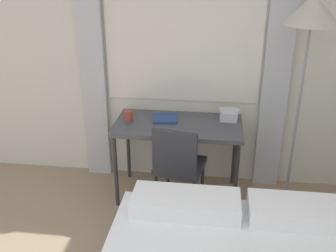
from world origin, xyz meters
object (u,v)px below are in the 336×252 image
Objects in this scene: book at (165,118)px; mug at (128,116)px; desk at (178,130)px; desk_chair at (178,164)px; telephone at (229,115)px; standing_lamp at (310,26)px.

book is 2.44× the size of mug.
desk_chair reaches higher than desk.
telephone reaches higher than book.
desk is at bearing -0.26° from mug.
desk_chair is 4.69× the size of telephone.
telephone is (0.42, 0.43, 0.30)m from desk_chair.
desk_chair is at bearing -30.52° from mug.
standing_lamp reaches higher than desk.
desk is 0.17m from book.
mug is at bearing -171.06° from telephone.
standing_lamp is 10.34× the size of telephone.
mug reaches higher than desk.
telephone is (-0.57, 0.20, -0.85)m from standing_lamp.
desk is 0.49m from telephone.
book is (-1.15, 0.13, -0.89)m from standing_lamp.
desk_chair reaches higher than mug.
desk is 0.47m from mug.
book is 0.34m from mug.
standing_lamp reaches higher than desk_chair.
desk is 0.35m from desk_chair.
mug is at bearing 179.74° from desk.
standing_lamp is 1.46m from book.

